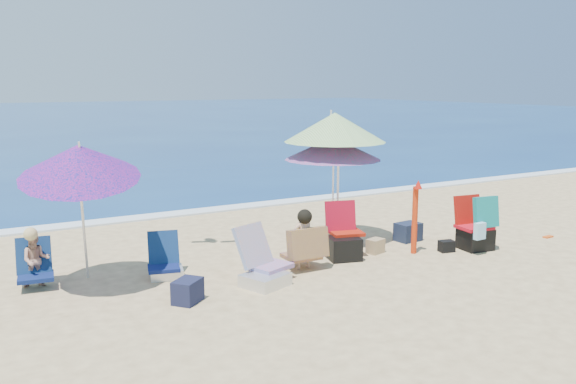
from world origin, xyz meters
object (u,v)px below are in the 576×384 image
chair_navy (165,265)px  umbrella_blue (79,161)px  umbrella_striped (335,127)px  camp_chair_right (476,230)px  umbrella_turquoise (333,148)px  camp_chair_left (344,242)px  chair_rainbow (263,269)px  furled_umbrella (415,213)px  person_center (304,241)px  person_left (35,260)px

chair_navy → umbrella_blue: bearing=-178.6°
umbrella_striped → camp_chair_right: size_ratio=2.46×
umbrella_turquoise → camp_chair_left: umbrella_turquoise is taller
umbrella_striped → chair_navy: umbrella_striped is taller
camp_chair_left → chair_navy: bearing=169.9°
umbrella_turquoise → umbrella_striped: bearing=-30.7°
camp_chair_left → camp_chair_right: size_ratio=0.94×
umbrella_blue → chair_rainbow: (2.21, -0.92, -1.55)m
umbrella_blue → camp_chair_right: bearing=-10.7°
furled_umbrella → person_center: (-2.02, 0.15, -0.23)m
chair_rainbow → person_center: size_ratio=1.02×
umbrella_turquoise → person_center: size_ratio=2.30×
furled_umbrella → chair_navy: bearing=167.9°
furled_umbrella → chair_navy: (-3.95, 0.85, -0.51)m
chair_rainbow → camp_chair_left: bearing=15.1°
umbrella_turquoise → camp_chair_right: size_ratio=2.26×
person_center → person_left: bearing=162.2°
umbrella_blue → person_center: (3.04, -0.67, -1.31)m
camp_chair_left → person_center: size_ratio=0.96×
furled_umbrella → person_center: bearing=175.7°
chair_rainbow → camp_chair_right: 3.91m
umbrella_striped → camp_chair_left: (-0.38, -0.85, -1.76)m
camp_chair_left → umbrella_blue: bearing=173.2°
camp_chair_left → umbrella_striped: bearing=66.0°
umbrella_striped → person_center: bearing=-139.5°
chair_rainbow → person_left: (-2.78, 1.41, 0.18)m
chair_navy → camp_chair_right: 5.14m
chair_rainbow → person_left: size_ratio=1.12×
person_center → person_left: size_ratio=1.09×
camp_chair_left → person_left: (-4.46, 0.95, 0.12)m
chair_navy → person_left: bearing=164.7°
chair_navy → person_left: (-1.68, 0.46, 0.22)m
umbrella_turquoise → camp_chair_right: 2.77m
umbrella_blue → chair_rainbow: size_ratio=2.28×
person_left → camp_chair_right: bearing=-13.8°
umbrella_blue → camp_chair_right: (6.12, -1.16, -1.42)m
umbrella_blue → person_center: bearing=-12.5°
umbrella_striped → furled_umbrella: bearing=-57.0°
umbrella_striped → chair_rainbow: umbrella_striped is taller
umbrella_blue → person_center: 3.38m
person_center → furled_umbrella: bearing=-4.3°
umbrella_turquoise → umbrella_blue: 4.28m
umbrella_striped → camp_chair_left: size_ratio=2.61×
person_left → furled_umbrella: bearing=-13.1°
person_center → umbrella_striped: bearing=40.5°
umbrella_blue → person_center: size_ratio=2.33×
umbrella_turquoise → camp_chair_right: bearing=-39.9°
umbrella_striped → chair_rainbow: size_ratio=2.45×
chair_navy → person_center: (1.93, -0.70, 0.28)m
furled_umbrella → person_left: furled_umbrella is taller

